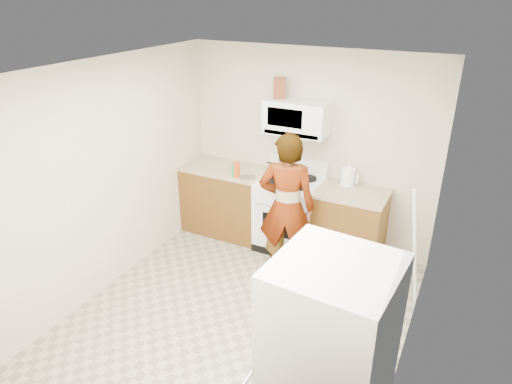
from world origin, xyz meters
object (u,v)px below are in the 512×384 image
Objects in this scene: saucepan at (284,168)px; gas_range at (290,213)px; kettle at (348,177)px; person at (287,207)px; fridge at (327,376)px; microwave at (297,117)px.

gas_range is at bearing -43.26° from saucepan.
kettle is at bearing 2.87° from saucepan.
fridge is at bearing 104.06° from person.
fridge is at bearing -62.78° from gas_range.
fridge is at bearing -55.50° from kettle.
gas_range is 1.22m from microwave.
saucepan is at bearing 136.74° from gas_range.
person reaches higher than kettle.
microwave is 3.73× the size of kettle.
microwave is at bearing 120.77° from fridge.
microwave is 1.12m from person.
gas_range is 1.49× the size of microwave.
microwave is at bearing -89.69° from person.
person is (0.20, -0.60, 0.39)m from gas_range.
gas_range is 5.54× the size of kettle.
microwave is 0.94m from kettle.
kettle is at bearing 15.96° from gas_range.
microwave is 0.70m from saucepan.
kettle reaches higher than gas_range.
microwave reaches higher than person.
gas_range is at bearing -86.56° from person.
person is at bearing -99.69° from kettle.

